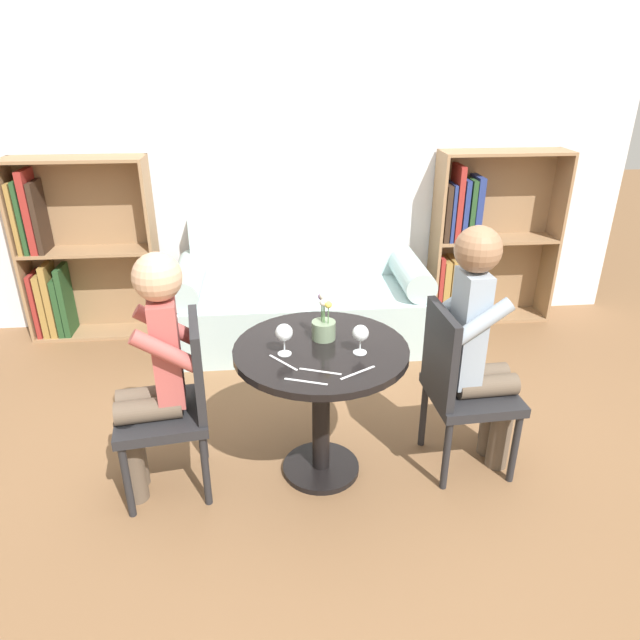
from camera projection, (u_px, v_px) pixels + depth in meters
name	position (u px, v px, depth m)	size (l,w,h in m)	color
ground_plane	(321.00, 469.00, 3.01)	(16.00, 16.00, 0.00)	brown
back_wall	(295.00, 149.00, 4.21)	(5.20, 0.05, 2.70)	silver
round_table	(321.00, 378.00, 2.77)	(0.84, 0.84, 0.73)	black
couch	(301.00, 301.00, 4.27)	(1.83, 0.80, 0.92)	#A8C1C1
bookshelf_left	(72.00, 256.00, 4.23)	(0.97, 0.28, 1.34)	#93704C
bookshelf_right	(475.00, 243.00, 4.50)	(0.97, 0.28, 1.34)	#93704C
chair_left	(176.00, 400.00, 2.71)	(0.47, 0.47, 0.90)	#232326
chair_right	(459.00, 383.00, 2.85)	(0.44, 0.44, 0.90)	#232326
person_left	(153.00, 371.00, 2.61)	(0.44, 0.37, 1.23)	brown
person_right	(480.00, 345.00, 2.77)	(0.43, 0.36, 1.30)	brown
wine_glass_left	(284.00, 334.00, 2.59)	(0.08, 0.08, 0.15)	white
wine_glass_right	(360.00, 334.00, 2.61)	(0.08, 0.08, 0.14)	white
flower_vase	(324.00, 325.00, 2.75)	(0.12, 0.12, 0.24)	gray
knife_left_setting	(320.00, 371.00, 2.49)	(0.18, 0.08, 0.00)	silver
fork_left_setting	(358.00, 373.00, 2.48)	(0.17, 0.11, 0.00)	silver
knife_right_setting	(306.00, 382.00, 2.41)	(0.18, 0.08, 0.00)	silver
fork_right_setting	(283.00, 363.00, 2.56)	(0.13, 0.16, 0.00)	silver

